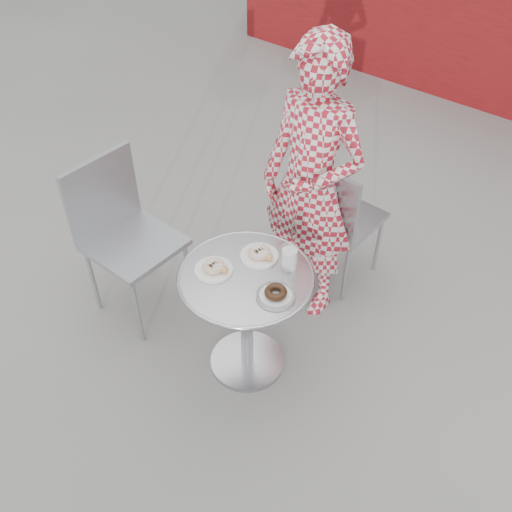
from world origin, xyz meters
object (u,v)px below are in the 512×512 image
Objects in this scene: milk_cup at (289,258)px; plate_checker at (276,294)px; plate_far at (260,254)px; plate_near at (214,268)px; bistro_table at (246,299)px; chair_left at (138,269)px; chair_far at (338,241)px; seated_person at (311,187)px.

plate_checker is at bearing -69.63° from milk_cup.
plate_near is (-0.11, -0.21, -0.00)m from plate_far.
plate_near is 0.36m from milk_cup.
bistro_table is 3.58× the size of plate_far.
milk_cup is at bearing 110.37° from plate_checker.
chair_left is 0.87m from plate_far.
milk_cup reaches higher than plate_checker.
plate_near is 0.34m from plate_checker.
bistro_table is at bearing -125.01° from milk_cup.
chair_far is 0.88m from milk_cup.
seated_person is at bearing 84.94° from plate_near.
chair_left reaches higher than plate_far.
chair_left is at bearing -135.40° from seated_person.
chair_left is 7.45× the size of milk_cup.
plate_near is at bearing -90.40° from chair_left.
bistro_table is at bearing 93.54° from chair_far.
chair_far is at bearing 101.99° from milk_cup.
seated_person is 8.82× the size of plate_near.
bistro_table is 3.67× the size of plate_near.
milk_cup is (0.26, 0.25, 0.04)m from plate_near.
chair_far reaches higher than milk_cup.
seated_person is at bearing 96.86° from bistro_table.
chair_left is at bearing -175.28° from bistro_table.
chair_left is 5.07× the size of plate_far.
seated_person is 0.71m from plate_checker.
milk_cup is at bearing 103.51° from chair_far.
plate_checker is (0.97, 0.04, 0.39)m from chair_left.
seated_person reaches higher than plate_far.
plate_near is at bearing -116.44° from plate_far.
chair_left reaches higher than plate_checker.
chair_left is at bearing -177.41° from plate_checker.
plate_checker is at bearing -5.88° from bistro_table.
plate_near is at bearing 85.42° from chair_far.
chair_left is 1.02m from milk_cup.
chair_far reaches higher than plate_far.
seated_person reaches higher than chair_left.
plate_near is at bearing -170.90° from plate_checker.
chair_far is at bearing 103.82° from plate_checker.
plate_checker is at bearing -67.07° from seated_person.
chair_far is at bearing 81.47° from seated_person.
plate_far is (0.00, -0.76, 0.42)m from chair_far.
bistro_table is at bearing 28.23° from plate_near.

